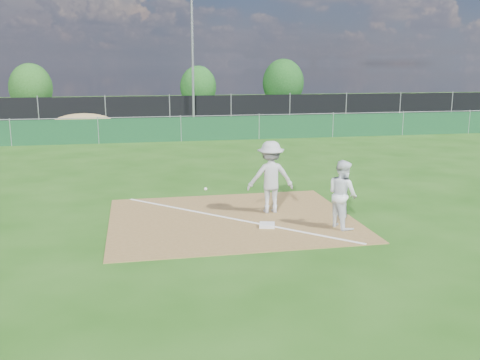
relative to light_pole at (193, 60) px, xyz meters
name	(u,v)px	position (x,y,z in m)	size (l,w,h in m)	color
ground	(192,158)	(-1.50, -12.70, -4.00)	(90.00, 90.00, 0.00)	#1D4C10
infield_dirt	(232,219)	(-1.50, -21.70, -3.99)	(6.00, 5.00, 0.02)	brown
foul_line	(232,218)	(-1.50, -21.70, -3.98)	(0.08, 7.00, 0.01)	white
green_fence	(181,129)	(-1.50, -7.70, -3.40)	(44.00, 0.05, 1.20)	#103B1E
dirt_mound	(83,124)	(-6.50, -4.20, -3.42)	(3.38, 2.60, 1.17)	#9F844D
black_fence	(170,110)	(-1.50, 0.30, -3.10)	(46.00, 0.04, 1.80)	black
parking_lot	(165,117)	(-1.50, 5.30, -4.00)	(46.00, 9.00, 0.01)	black
light_pole	(193,60)	(0.00, 0.00, 0.00)	(0.16, 0.16, 8.00)	slate
first_base	(267,225)	(-0.80, -22.52, -3.94)	(0.36, 0.36, 0.08)	silver
play_at_first	(271,177)	(-0.40, -21.28, -3.05)	(2.38, 0.75, 1.86)	#BDBDBF
runner	(342,194)	(0.93, -22.86, -3.19)	(0.79, 0.62, 1.63)	white
car_left	(95,107)	(-6.51, 5.75, -3.24)	(1.76, 4.38, 1.49)	#9DA0A5
car_mid	(141,108)	(-3.20, 5.43, -3.33)	(1.41, 4.03, 1.33)	black
car_right	(249,105)	(4.82, 5.55, -3.28)	(1.98, 4.86, 1.41)	black
tree_left	(31,88)	(-11.50, 9.95, -2.01)	(3.25, 3.25, 3.86)	#382316
tree_mid	(198,87)	(1.73, 11.67, -2.12)	(3.07, 3.07, 3.65)	#382316
tree_right	(283,83)	(9.09, 11.14, -1.82)	(3.57, 3.57, 4.23)	#382316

